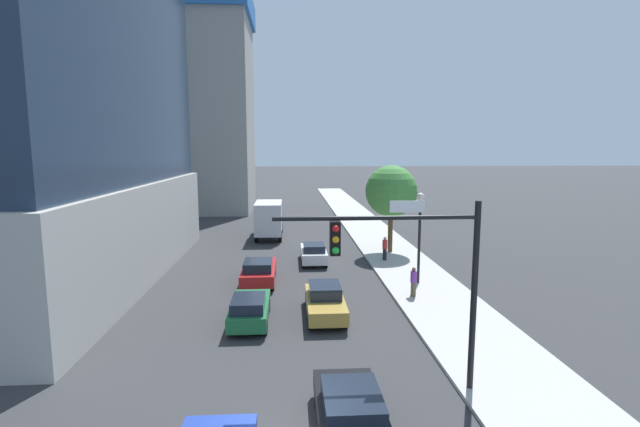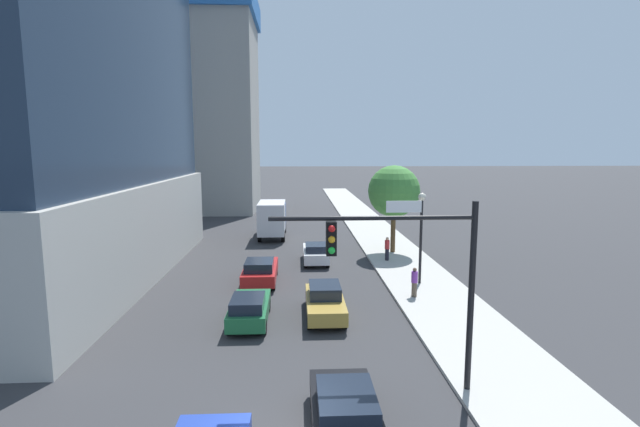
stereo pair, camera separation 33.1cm
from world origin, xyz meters
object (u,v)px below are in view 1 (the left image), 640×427
Objects in this scene: box_truck at (269,217)px; car_white at (314,253)px; pedestrian_red_shirt at (385,248)px; car_green at (250,309)px; construction_building at (196,94)px; car_gold at (325,301)px; street_lamp at (420,224)px; street_tree at (391,191)px; traffic_light_pole at (411,260)px; pedestrian_purple_shirt at (414,282)px; car_red at (259,271)px; car_black at (351,414)px.

car_white is at bearing -69.78° from box_truck.
car_white is 5.03m from pedestrian_red_shirt.
box_truck is (-0.00, 20.80, 1.14)m from car_green.
construction_building is 25.28m from box_truck.
car_white is 0.63× the size of box_truck.
car_gold is at bearing 12.40° from car_green.
street_tree reaches higher than street_lamp.
construction_building reaches higher than traffic_light_pole.
traffic_light_pole reaches higher than pedestrian_purple_shirt.
construction_building is 37.04m from pedestrian_red_shirt.
traffic_light_pole is 12.54m from street_lamp.
traffic_light_pole is at bearing -48.84° from car_green.
car_red is at bearing 90.00° from car_green.
street_lamp is 1.26× the size of car_green.
car_black is (-2.16, -2.21, -3.78)m from traffic_light_pole.
construction_building reaches higher than car_gold.
construction_building reaches higher than car_green.
pedestrian_red_shirt is (0.12, 8.10, 0.05)m from pedestrian_purple_shirt.
box_truck is at bearing 90.00° from car_green.
car_gold is 2.72× the size of pedestrian_red_shirt.
car_gold is at bearing -141.33° from street_lamp.
car_gold is (0.00, 9.49, 0.04)m from car_black.
street_tree is (0.14, 8.35, 1.10)m from street_lamp.
street_lamp reaches higher than car_green.
car_red reaches higher than car_black.
pedestrian_red_shirt is at bearing -57.77° from construction_building.
street_tree reaches higher than car_white.
traffic_light_pole is 4.88m from car_black.
street_lamp is 18.07m from box_truck.
car_green is 11.78m from car_white.
box_truck is 4.24× the size of pedestrian_purple_shirt.
traffic_light_pole is 1.37× the size of car_red.
pedestrian_red_shirt is (18.34, -29.08, -13.79)m from construction_building.
car_black is at bearing -68.01° from car_green.
construction_building is at bearing 126.19° from street_tree.
car_white is at bearing -156.88° from street_tree.
car_black is 12.70m from pedestrian_purple_shirt.
pedestrian_purple_shirt is at bearing -64.68° from box_truck.
construction_building is at bearing 105.23° from car_black.
car_green is at bearing -160.36° from pedestrian_purple_shirt.
traffic_light_pole is at bearing -83.05° from car_white.
pedestrian_red_shirt is (-0.82, 5.65, -2.67)m from street_lamp.
box_truck reaches higher than pedestrian_red_shirt.
pedestrian_purple_shirt is (8.42, 3.01, 0.24)m from car_green.
car_green is at bearing 111.99° from car_black.
traffic_light_pole is 18.27m from car_white.
car_black is at bearing -74.77° from construction_building.
traffic_light_pole is 10.51m from pedestrian_purple_shirt.
pedestrian_red_shirt reaches higher than car_green.
construction_building is at bearing 108.67° from car_gold.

